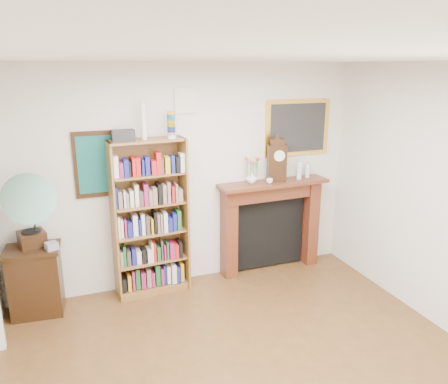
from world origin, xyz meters
The scene contains 14 objects.
room centered at (0.00, 0.00, 1.40)m, with size 4.51×5.01×2.81m.
teal_poster centered at (-1.05, 2.48, 1.65)m, with size 0.58×0.04×0.78m.
small_picture centered at (0.00, 2.48, 2.35)m, with size 0.26×0.04×0.30m.
gilt_painting centered at (1.55, 2.48, 1.95)m, with size 0.95×0.04×0.75m.
bookshelf centered at (-0.52, 2.32, 1.08)m, with size 0.91×0.38×2.23m.
side_cabinet centered at (-1.87, 2.26, 0.40)m, with size 0.59×0.43×0.81m, color black.
fireplace centered at (1.14, 2.39, 0.76)m, with size 1.52×0.41×1.28m.
gramophone centered at (-1.85, 2.18, 1.31)m, with size 0.70×0.80×0.89m.
cd_stack centered at (-1.65, 2.15, 0.85)m, with size 0.12×0.12×0.08m, color #AEAEBA.
mantel_clock centered at (1.19, 2.34, 1.55)m, with size 0.27×0.19×0.56m.
flower_vase centered at (0.84, 2.36, 1.35)m, with size 0.14×0.14×0.14m, color white.
teacup centered at (1.05, 2.26, 1.31)m, with size 0.08×0.08×0.07m, color white.
bottle_left centered at (1.53, 2.34, 1.40)m, with size 0.07×0.07×0.24m, color silver.
bottle_right centered at (1.68, 2.38, 1.38)m, with size 0.06×0.06×0.20m, color silver.
Camera 1 is at (-1.42, -2.68, 2.75)m, focal length 35.00 mm.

